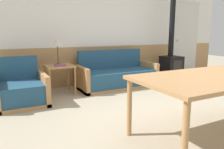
# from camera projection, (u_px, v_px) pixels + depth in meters

# --- Properties ---
(ground_plane) EXTENTS (16.00, 16.00, 0.00)m
(ground_plane) POSITION_uv_depth(u_px,v_px,m) (185.00, 117.00, 3.25)
(ground_plane) COLOR #B2A58C
(wall_back) EXTENTS (7.20, 0.06, 2.70)m
(wall_back) POSITION_uv_depth(u_px,v_px,m) (108.00, 28.00, 5.30)
(wall_back) COLOR tan
(wall_back) RESTS_ON ground_plane
(couch) EXTENTS (1.78, 0.78, 0.83)m
(couch) POSITION_uv_depth(u_px,v_px,m) (117.00, 76.00, 4.99)
(couch) COLOR #B27F4C
(couch) RESTS_ON ground_plane
(armchair) EXTENTS (0.83, 0.83, 0.80)m
(armchair) POSITION_uv_depth(u_px,v_px,m) (22.00, 91.00, 3.79)
(armchair) COLOR #B27F4C
(armchair) RESTS_ON ground_plane
(side_table) EXTENTS (0.55, 0.55, 0.59)m
(side_table) POSITION_uv_depth(u_px,v_px,m) (59.00, 70.00, 4.39)
(side_table) COLOR #B27F4C
(side_table) RESTS_ON ground_plane
(table_lamp) EXTENTS (0.28, 0.28, 0.55)m
(table_lamp) POSITION_uv_depth(u_px,v_px,m) (57.00, 42.00, 4.37)
(table_lamp) COLOR #4C3823
(table_lamp) RESTS_ON side_table
(book_stack) EXTENTS (0.21, 0.13, 0.03)m
(book_stack) POSITION_uv_depth(u_px,v_px,m) (60.00, 65.00, 4.28)
(book_stack) COLOR #994C84
(book_stack) RESTS_ON side_table
(dining_table) EXTENTS (1.98, 1.01, 0.74)m
(dining_table) POSITION_uv_depth(u_px,v_px,m) (217.00, 80.00, 2.57)
(dining_table) COLOR #B27F4C
(dining_table) RESTS_ON ground_plane
(wood_stove) EXTENTS (0.47, 0.45, 2.56)m
(wood_stove) POSITION_uv_depth(u_px,v_px,m) (171.00, 56.00, 5.60)
(wood_stove) COLOR black
(wood_stove) RESTS_ON ground_plane
(entry_door) EXTENTS (0.94, 0.09, 2.08)m
(entry_door) POSITION_uv_depth(u_px,v_px,m) (185.00, 39.00, 6.43)
(entry_door) COLOR silver
(entry_door) RESTS_ON ground_plane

